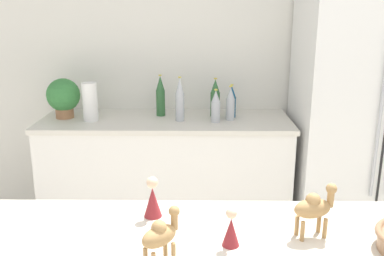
% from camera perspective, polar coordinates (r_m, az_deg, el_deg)
% --- Properties ---
extents(wall_back, '(8.00, 0.06, 2.55)m').
position_cam_1_polar(wall_back, '(3.33, 3.94, 9.02)').
color(wall_back, silver).
rests_on(wall_back, ground_plane).
extents(back_counter, '(1.79, 0.63, 0.89)m').
position_cam_1_polar(back_counter, '(3.22, -3.41, -6.44)').
color(back_counter, white).
rests_on(back_counter, ground_plane).
extents(refrigerator, '(0.94, 0.71, 1.78)m').
position_cam_1_polar(refrigerator, '(3.24, 21.96, 0.79)').
color(refrigerator, white).
rests_on(refrigerator, ground_plane).
extents(potted_plant, '(0.24, 0.24, 0.29)m').
position_cam_1_polar(potted_plant, '(3.20, -16.77, 4.04)').
color(potted_plant, '#9E6B47').
rests_on(potted_plant, back_counter).
extents(paper_towel_roll, '(0.11, 0.11, 0.27)m').
position_cam_1_polar(paper_towel_roll, '(3.07, -13.44, 3.40)').
color(paper_towel_roll, white).
rests_on(paper_towel_roll, back_counter).
extents(back_bottle_0, '(0.06, 0.06, 0.24)m').
position_cam_1_polar(back_bottle_0, '(3.11, 5.29, 3.52)').
color(back_bottle_0, navy).
rests_on(back_bottle_0, back_counter).
extents(back_bottle_1, '(0.06, 0.06, 0.31)m').
position_cam_1_polar(back_bottle_1, '(2.98, -1.63, 3.76)').
color(back_bottle_1, '#B2B7BC').
rests_on(back_bottle_1, back_counter).
extents(back_bottle_2, '(0.06, 0.06, 0.23)m').
position_cam_1_polar(back_bottle_2, '(2.96, 3.18, 2.86)').
color(back_bottle_2, '#B2B7BC').
rests_on(back_bottle_2, back_counter).
extents(back_bottle_3, '(0.06, 0.06, 0.25)m').
position_cam_1_polar(back_bottle_3, '(3.02, 5.13, 3.23)').
color(back_bottle_3, '#B2B7BC').
rests_on(back_bottle_3, back_counter).
extents(back_bottle_4, '(0.07, 0.07, 0.30)m').
position_cam_1_polar(back_bottle_4, '(3.14, -4.22, 4.25)').
color(back_bottle_4, '#2D6033').
rests_on(back_bottle_4, back_counter).
extents(back_bottle_5, '(0.07, 0.07, 0.28)m').
position_cam_1_polar(back_bottle_5, '(3.12, 3.11, 4.00)').
color(back_bottle_5, '#2D6033').
rests_on(back_bottle_5, back_counter).
extents(camel_figurine, '(0.13, 0.08, 0.16)m').
position_cam_1_polar(camel_figurine, '(1.32, 15.99, -10.08)').
color(camel_figurine, '#A87F4C').
rests_on(camel_figurine, bar_counter).
extents(camel_figurine_second, '(0.11, 0.11, 0.15)m').
position_cam_1_polar(camel_figurine_second, '(1.15, -4.19, -13.94)').
color(camel_figurine_second, '#A87F4C').
rests_on(camel_figurine_second, bar_counter).
extents(wise_man_figurine_crimson, '(0.05, 0.05, 0.12)m').
position_cam_1_polar(wise_man_figurine_crimson, '(1.25, 5.22, -13.32)').
color(wise_man_figurine_crimson, maroon).
rests_on(wise_man_figurine_crimson, bar_counter).
extents(wise_man_figurine_purple, '(0.06, 0.06, 0.14)m').
position_cam_1_polar(wise_man_figurine_purple, '(1.40, -5.27, -9.47)').
color(wise_man_figurine_purple, maroon).
rests_on(wise_man_figurine_purple, bar_counter).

